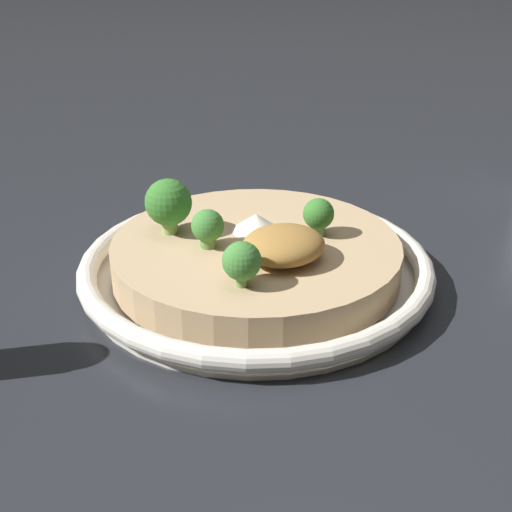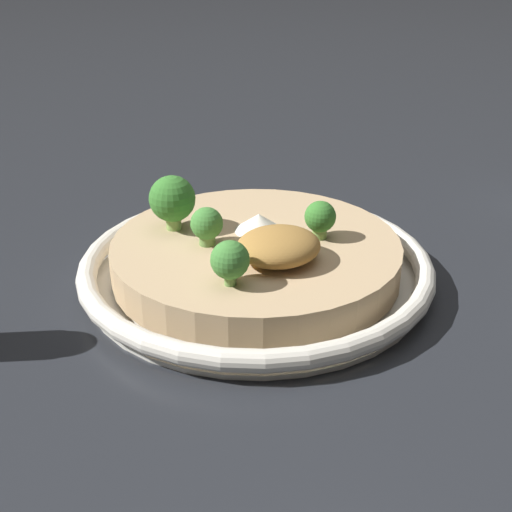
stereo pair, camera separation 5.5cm
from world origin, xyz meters
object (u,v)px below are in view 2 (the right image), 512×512
risotto_bowl (256,262)px  broccoli_back_left (172,200)px  broccoli_front_right (320,218)px  broccoli_left (207,225)px  broccoli_front (230,261)px

risotto_bowl → broccoli_back_left: size_ratio=6.24×
broccoli_front_right → broccoli_back_left: bearing=146.6°
broccoli_left → broccoli_back_left: size_ratio=0.67×
risotto_bowl → broccoli_back_left: (-0.06, 0.05, 0.05)m
broccoli_left → broccoli_front: (-0.01, -0.07, 0.00)m
broccoli_front → broccoli_front_right: bearing=23.3°
broccoli_left → broccoli_back_left: bearing=109.9°
broccoli_left → broccoli_front: broccoli_front is taller
risotto_bowl → broccoli_back_left: bearing=136.3°
broccoli_back_left → broccoli_front: bearing=-86.9°
broccoli_front_right → broccoli_front: 0.11m
risotto_bowl → broccoli_front: bearing=-128.8°
broccoli_left → broccoli_back_left: 0.05m
broccoli_left → broccoli_back_left: (-0.02, 0.04, 0.01)m
broccoli_front_right → broccoli_front: broccoli_front is taller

